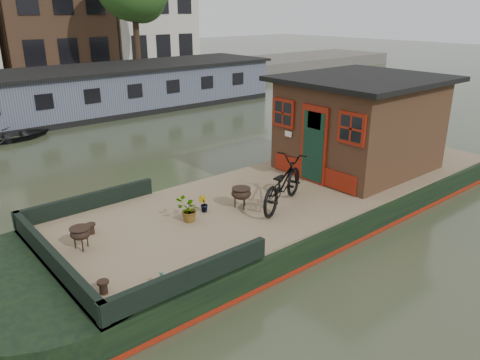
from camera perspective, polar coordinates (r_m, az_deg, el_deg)
ground at (r=11.64m, az=7.20°, el=-3.68°), size 120.00×120.00×0.00m
houseboat_hull at (r=10.66m, az=2.34°, el=-4.23°), size 14.01×4.02×0.60m
houseboat_deck at (r=11.40m, az=7.34°, el=-0.81°), size 11.80×3.80×0.05m
bow_bulwark at (r=8.60m, az=-16.54°, el=-7.34°), size 3.00×4.00×0.35m
cabin at (r=12.67m, az=14.41°, el=6.80°), size 4.00×3.50×2.42m
bicycle at (r=10.01m, az=5.18°, el=-0.40°), size 2.09×1.43×1.04m
potted_plant_b at (r=9.84m, az=-4.50°, el=-2.91°), size 0.23×0.25×0.36m
potted_plant_c at (r=9.38m, az=-6.29°, el=-3.66°), size 0.50×0.44×0.51m
potted_plant_e at (r=7.35m, az=-9.48°, el=-11.98°), size 0.19×0.19×0.31m
brazier_front at (r=8.79m, az=-18.80°, el=-6.75°), size 0.46×0.46×0.42m
brazier_rear at (r=9.98m, az=0.14°, el=-2.19°), size 0.51×0.51×0.46m
bollard_port at (r=9.34m, az=-17.70°, el=-5.68°), size 0.18×0.18×0.21m
bollard_stbd at (r=7.47m, az=-16.31°, el=-12.44°), size 0.18×0.18×0.21m
dinghy at (r=19.66m, az=-26.12°, el=5.24°), size 2.83×2.03×0.58m
far_houseboat at (r=22.88m, az=-19.52°, el=9.75°), size 20.40×4.40×2.11m
quay at (r=29.07m, az=-24.15°, el=10.12°), size 60.00×6.00×0.90m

